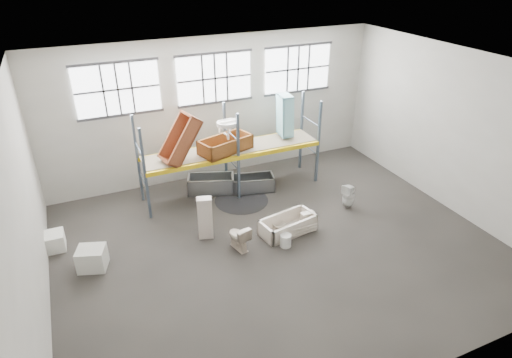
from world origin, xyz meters
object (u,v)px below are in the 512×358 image
toilet_white (348,196)px  rust_tub_flat (225,145)px  steel_tub_left (211,184)px  bucket (286,240)px  bathtub_beige (288,225)px  carton_near (92,258)px  toilet_beige (239,237)px  blue_tub_upright (285,115)px  steel_tub_right (253,183)px  cistern_tall (205,218)px

toilet_white → rust_tub_flat: size_ratio=0.47×
steel_tub_left → bucket: size_ratio=4.24×
bathtub_beige → toilet_white: toilet_white is taller
carton_near → bathtub_beige: bearing=-6.6°
steel_tub_left → rust_tub_flat: rust_tub_flat is taller
toilet_white → carton_near: 7.91m
toilet_beige → toilet_white: size_ratio=0.93×
rust_tub_flat → blue_tub_upright: bearing=7.2°
carton_near → steel_tub_right: bearing=21.0°
steel_tub_left → steel_tub_right: (1.35, -0.51, -0.02)m
blue_tub_upright → bucket: size_ratio=3.88×
toilet_beige → blue_tub_upright: bearing=-145.8°
steel_tub_right → cistern_tall: bearing=-139.8°
cistern_tall → toilet_white: bearing=12.7°
bathtub_beige → cistern_tall: 2.45m
steel_tub_right → rust_tub_flat: 1.80m
steel_tub_right → blue_tub_upright: (1.41, 0.45, 2.13)m
steel_tub_left → steel_tub_right: bearing=-20.6°
steel_tub_right → steel_tub_left: bearing=159.4°
cistern_tall → steel_tub_right: size_ratio=0.90×
bathtub_beige → bucket: bearing=-131.9°
toilet_beige → toilet_white: bearing=175.6°
bathtub_beige → bucket: (-0.38, -0.60, -0.06)m
toilet_beige → cistern_tall: size_ratio=0.59×
bucket → cistern_tall: bearing=144.8°
steel_tub_right → bucket: size_ratio=3.90×
bathtub_beige → cistern_tall: cistern_tall is taller
steel_tub_right → blue_tub_upright: blue_tub_upright is taller
toilet_beige → toilet_white: (4.08, 0.61, 0.03)m
steel_tub_left → blue_tub_upright: (2.77, -0.06, 2.11)m
toilet_white → blue_tub_upright: blue_tub_upright is taller
toilet_white → rust_tub_flat: rust_tub_flat is taller
steel_tub_left → rust_tub_flat: size_ratio=0.91×
cistern_tall → steel_tub_right: (2.37, 2.00, -0.38)m
bathtub_beige → toilet_white: size_ratio=2.03×
rust_tub_flat → carton_near: 5.39m
bathtub_beige → toilet_beige: size_ratio=2.18×
steel_tub_left → carton_near: (-4.19, -2.64, 0.01)m
toilet_white → bucket: bearing=-89.2°
toilet_beige → blue_tub_upright: (3.12, 3.35, 2.01)m
bathtub_beige → bucket: bathtub_beige is taller
blue_tub_upright → carton_near: blue_tub_upright is taller
rust_tub_flat → bucket: 3.90m
toilet_white → rust_tub_flat: (-3.27, 2.46, 1.41)m
bathtub_beige → carton_near: bearing=163.7°
bathtub_beige → steel_tub_left: (-1.27, 3.27, 0.04)m
bathtub_beige → blue_tub_upright: size_ratio=1.16×
toilet_beige → carton_near: (-3.84, 0.78, -0.08)m
toilet_white → steel_tub_left: 4.66m
blue_tub_upright → carton_near: bearing=-159.7°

